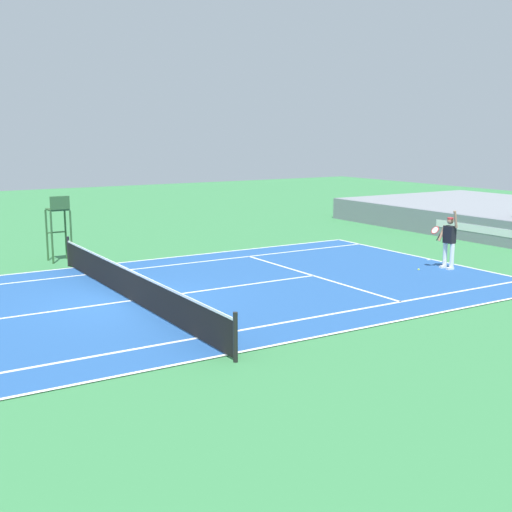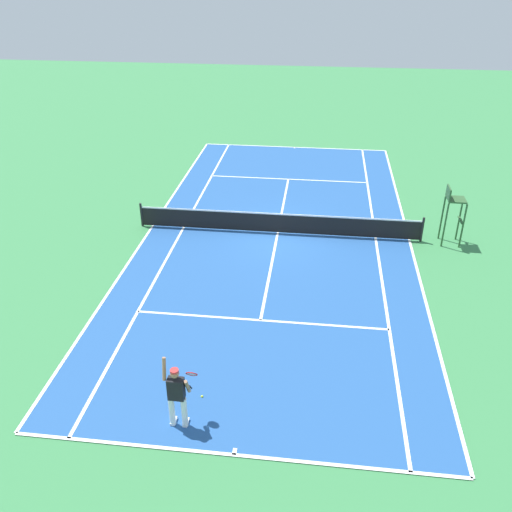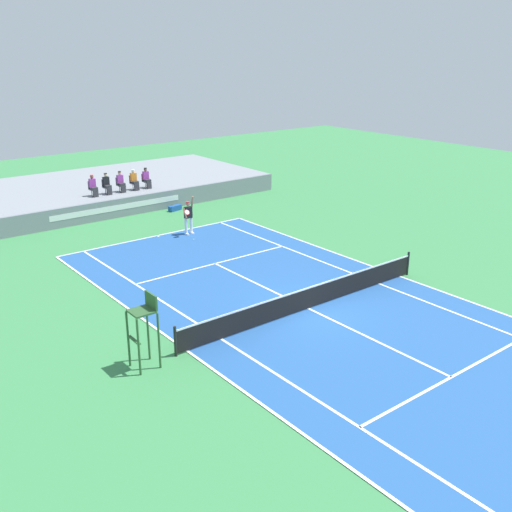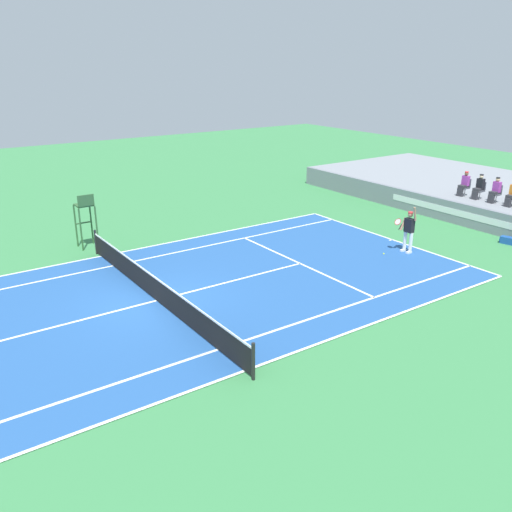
# 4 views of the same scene
# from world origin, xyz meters

# --- Properties ---
(ground_plane) EXTENTS (80.00, 80.00, 0.00)m
(ground_plane) POSITION_xyz_m (0.00, 0.00, 0.00)
(ground_plane) COLOR #387F47
(court) EXTENTS (11.08, 23.88, 0.03)m
(court) POSITION_xyz_m (0.00, 0.00, 0.01)
(court) COLOR #235193
(court) RESTS_ON ground
(net) EXTENTS (11.98, 0.10, 1.07)m
(net) POSITION_xyz_m (0.00, 0.00, 0.52)
(net) COLOR black
(net) RESTS_ON ground
(tennis_player) EXTENTS (0.77, 0.62, 2.08)m
(tennis_player) POSITION_xyz_m (1.51, 11.10, 0.99)
(tennis_player) COLOR white
(tennis_player) RESTS_ON ground
(tennis_ball) EXTENTS (0.07, 0.07, 0.07)m
(tennis_ball) POSITION_xyz_m (1.16, 10.07, 0.03)
(tennis_ball) COLOR #D1E533
(tennis_ball) RESTS_ON ground
(umpire_chair) EXTENTS (0.77, 0.77, 2.44)m
(umpire_chair) POSITION_xyz_m (-7.00, 0.00, 1.56)
(umpire_chair) COLOR #2D562D
(umpire_chair) RESTS_ON ground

